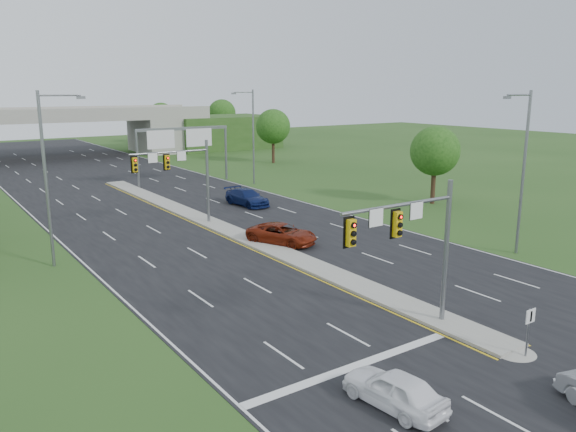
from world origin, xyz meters
The scene contains 20 objects.
ground centered at (0.00, 0.00, 0.00)m, with size 240.00×240.00×0.00m, color #284A1A.
road centered at (0.00, 35.00, 0.01)m, with size 24.00×160.00×0.02m, color black.
median centered at (0.00, 23.00, 0.10)m, with size 2.00×54.00×0.16m, color gray.
median_nose centered at (0.00, -4.00, 0.10)m, with size 2.00×2.00×0.16m, color gray.
lane_markings centered at (-0.60, 28.91, 0.02)m, with size 23.72×160.00×0.01m.
signal_mast_near centered at (-2.26, -0.07, 4.73)m, with size 6.62×0.60×7.00m.
signal_mast_far centered at (-2.26, 24.93, 4.73)m, with size 6.62×0.60×7.00m.
keep_right_sign centered at (0.00, -4.53, 1.52)m, with size 0.60×0.13×2.20m.
sign_gantry centered at (6.68, 44.92, 5.24)m, with size 11.58×0.44×6.67m.
overpass centered at (0.00, 80.00, 3.55)m, with size 80.00×14.00×8.10m.
lightpole_l_mid centered at (-13.30, 20.00, 6.10)m, with size 2.85×0.25×11.00m.
lightpole_r_near centered at (13.30, 5.00, 6.10)m, with size 2.85×0.25×11.00m.
lightpole_r_far centered at (13.30, 40.00, 6.10)m, with size 2.85×0.25×11.00m.
tree_r_near centered at (22.00, 20.00, 5.18)m, with size 4.80×4.80×7.60m.
tree_r_mid centered at (26.00, 55.00, 5.51)m, with size 5.20×5.20×8.12m.
tree_back_c centered at (24.00, 94.00, 5.51)m, with size 5.60×5.60×8.32m.
tree_back_d centered at (38.00, 94.00, 5.84)m, with size 6.00×6.00×8.85m.
car_white centered at (-7.27, -4.03, 0.70)m, with size 1.61×4.00×1.36m, color white.
car_far_a centered at (1.50, 16.14, 0.75)m, with size 2.43×5.27×1.46m, color maroon.
car_far_b centered at (6.39, 29.51, 0.80)m, with size 2.20×5.41×1.57m, color #0C1848.
Camera 1 is at (-20.57, -16.74, 11.09)m, focal length 35.00 mm.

